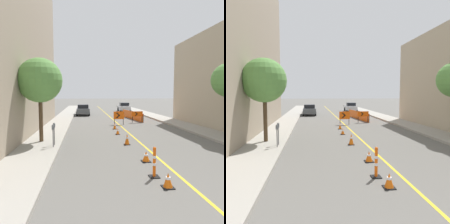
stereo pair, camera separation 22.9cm
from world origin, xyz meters
TOP-DOWN VIEW (x-y plane):
  - lane_stripe at (0.00, 27.89)m, footprint 0.12×55.79m
  - sidewalk_left at (-6.08, 27.89)m, footprint 2.32×55.79m
  - sidewalk_right at (6.08, 27.89)m, footprint 2.32×55.79m
  - traffic_cone_second at (-0.82, 5.93)m, footprint 0.39×0.39m
  - traffic_cone_third at (-0.74, 8.75)m, footprint 0.41×0.41m
  - traffic_cone_fourth at (-0.94, 12.19)m, footprint 0.37×0.37m
  - traffic_cone_fifth at (-0.97, 15.63)m, footprint 0.33×0.33m
  - traffic_cone_farthest at (-0.84, 18.23)m, footprint 0.33×0.33m
  - delineator_post_front at (-0.97, 6.89)m, footprint 0.37×0.37m
  - arrow_barricade_primary at (-0.03, 20.86)m, footprint 1.07×0.11m
  - arrow_barricade_secondary at (2.20, 22.23)m, footprint 1.26×0.16m
  - safety_mesh_fence at (2.39, 25.69)m, footprint 0.99×7.26m
  - parked_car_curb_near at (-3.64, 31.58)m, footprint 1.93×4.31m
  - parked_car_curb_mid at (3.64, 37.65)m, footprint 2.02×4.39m
  - parking_meter_near_curb at (-5.27, 11.98)m, footprint 0.12×0.11m
  - parking_meter_far_curb at (-5.27, 11.48)m, footprint 0.12×0.11m
  - street_tree_left_near at (-6.20, 13.06)m, footprint 2.72×2.72m

SIDE VIEW (x-z plane):
  - lane_stripe at x=0.00m, z-range 0.00..0.01m
  - sidewalk_left at x=-6.08m, z-range 0.00..0.17m
  - sidewalk_right at x=6.08m, z-range 0.00..0.17m
  - traffic_cone_third at x=-0.74m, z-range 0.00..0.48m
  - traffic_cone_fifth at x=-0.97m, z-range 0.00..0.49m
  - traffic_cone_second at x=-0.82m, z-range 0.00..0.50m
  - traffic_cone_farthest at x=-0.84m, z-range 0.00..0.56m
  - traffic_cone_fourth at x=-0.94m, z-range 0.00..0.68m
  - safety_mesh_fence at x=2.39m, z-range 0.00..0.98m
  - delineator_post_front at x=-0.97m, z-range -0.08..1.07m
  - parked_car_curb_near at x=-3.64m, z-range 0.00..1.59m
  - parked_car_curb_mid at x=3.64m, z-range 0.00..1.59m
  - arrow_barricade_secondary at x=2.20m, z-range 0.29..1.52m
  - arrow_barricade_primary at x=-0.03m, z-range 0.25..1.60m
  - parking_meter_far_curb at x=-5.27m, z-range 0.43..1.69m
  - parking_meter_near_curb at x=-5.27m, z-range 0.44..1.73m
  - street_tree_left_near at x=-6.20m, z-range 1.36..6.49m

